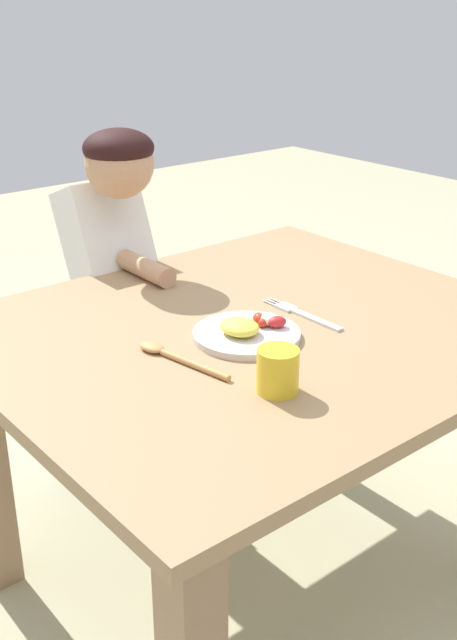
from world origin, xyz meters
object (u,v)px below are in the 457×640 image
plate (248,332)px  person (111,304)px  drinking_cup (278,371)px  fork (303,314)px  spoon (171,355)px

plate → person: (0.04, 0.59, -0.14)m
drinking_cup → person: bearing=79.7°
plate → drinking_cup: size_ratio=2.72×
fork → person: person is taller
fork → spoon: bearing=87.9°
plate → fork: size_ratio=0.97×
spoon → drinking_cup: size_ratio=2.83×
spoon → person: (0.21, 0.57, -0.13)m
plate → fork: (0.17, 0.01, -0.01)m
plate → person: bearing=86.4°
plate → fork: bearing=3.4°
fork → person: (-0.13, 0.58, -0.13)m
person → fork: bearing=102.4°
spoon → fork: bearing=-101.3°
fork → drinking_cup: drinking_cup is taller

